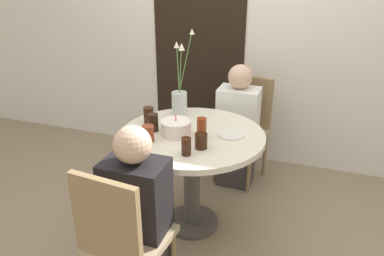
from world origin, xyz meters
The scene contains 17 objects.
ground_plane centered at (0.00, 0.00, 0.00)m, with size 16.00×16.00×0.00m, color #89755B.
wall_back centered at (0.00, 1.25, 1.30)m, with size 8.00×0.05×2.60m.
doorway_panel centered at (-0.36, 1.22, 1.02)m, with size 0.90×0.01×2.05m.
dining_table centered at (0.00, 0.00, 0.61)m, with size 1.01×1.01×0.76m.
chair_far_back centered at (0.21, 0.85, 0.53)m, with size 0.48×0.48×0.93m.
chair_near_front centered at (-0.09, -0.87, 0.53)m, with size 0.44×0.44×0.93m.
birthday_cake centered at (-0.10, -0.05, 0.81)m, with size 0.21×0.21×0.14m.
flower_vase centered at (-0.20, 0.30, 0.90)m, with size 0.17×0.16×0.65m.
side_plate centered at (0.26, 0.06, 0.77)m, with size 0.18×0.18×0.01m.
drink_glass_0 centered at (0.13, -0.19, 0.81)m, with size 0.08×0.08×0.10m.
drink_glass_1 centered at (-0.27, -0.04, 0.82)m, with size 0.07×0.07×0.12m.
drink_glass_2 centered at (-0.36, 0.08, 0.82)m, with size 0.07×0.07×0.12m.
drink_glass_3 centered at (-0.23, -0.21, 0.82)m, with size 0.08×0.08×0.11m.
drink_glass_4 centered at (0.08, -0.04, 0.83)m, with size 0.07×0.07×0.14m.
drink_glass_5 centered at (0.07, -0.31, 0.82)m, with size 0.06×0.06×0.11m.
person_woman centered at (0.17, 0.69, 0.51)m, with size 0.34×0.24×1.09m.
person_boy centered at (-0.07, -0.71, 0.51)m, with size 0.34×0.24×1.09m.
Camera 1 is at (0.77, -2.22, 1.83)m, focal length 35.00 mm.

